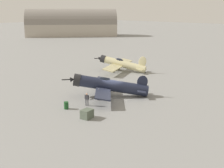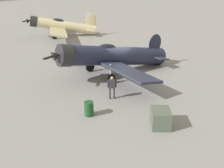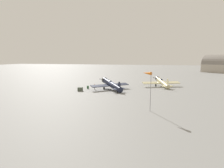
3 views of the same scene
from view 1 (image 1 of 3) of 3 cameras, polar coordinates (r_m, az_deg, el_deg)
name	(u,v)px [view 1 (image 1 of 3)]	position (r m, az deg, el deg)	size (l,w,h in m)	color
ground_plane	(112,96)	(42.76, 0.00, -2.34)	(400.00, 400.00, 0.00)	gray
airplane_foreground	(108,85)	(42.32, -0.72, -0.23)	(10.21, 10.14, 3.33)	#1E2338
airplane_mid_apron	(121,64)	(59.13, 1.73, 3.81)	(12.27, 9.36, 3.32)	beige
ground_crew_mechanic	(87,98)	(38.63, -4.74, -2.67)	(0.32, 0.62, 1.64)	#2D2D33
equipment_crate	(87,114)	(34.48, -4.71, -5.62)	(1.42, 1.20, 1.02)	#4C5647
fuel_drum	(66,105)	(37.89, -8.58, -3.98)	(0.60, 0.60, 0.91)	#19471E
distant_hangar	(72,26)	(134.93, -7.56, 10.78)	(36.54, 35.24, 12.71)	#ADA393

